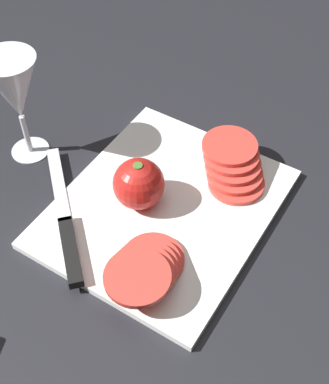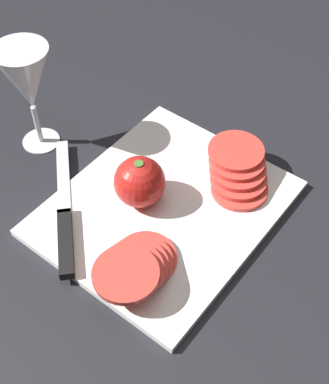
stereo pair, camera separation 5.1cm
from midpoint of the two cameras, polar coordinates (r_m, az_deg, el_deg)
ground_plane at (r=0.79m, az=4.64°, el=-2.00°), size 3.00×3.00×0.00m
cutting_board at (r=0.78m, az=1.88°, el=-1.78°), size 0.34×0.29×0.01m
wine_glass at (r=0.82m, az=-12.71°, el=11.30°), size 0.08×0.08×0.18m
whole_tomato at (r=0.75m, az=-0.74°, el=1.02°), size 0.07×0.07×0.08m
knife at (r=0.75m, az=-8.64°, el=-4.06°), size 0.19×0.20×0.01m
tomato_slice_stack_near at (r=0.69m, az=-0.94°, el=-7.97°), size 0.13×0.09×0.04m
tomato_slice_stack_far at (r=0.81m, az=9.62°, el=2.29°), size 0.12×0.12×0.04m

